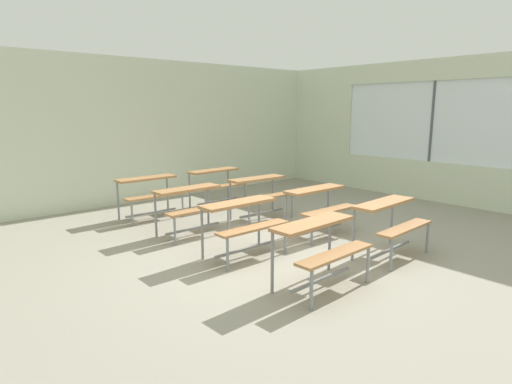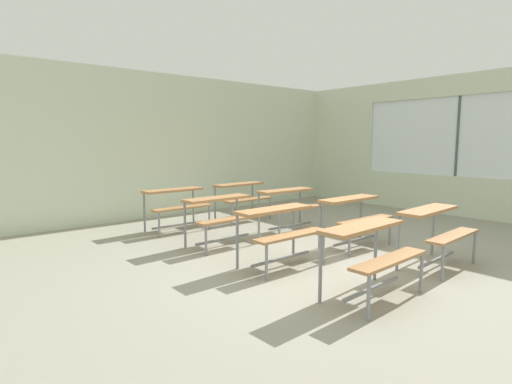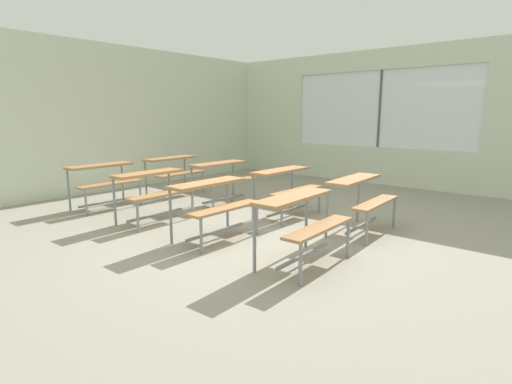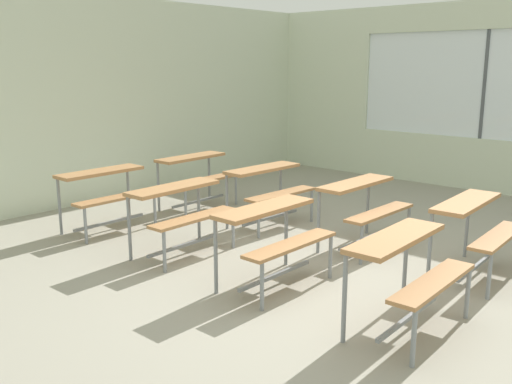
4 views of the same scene
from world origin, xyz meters
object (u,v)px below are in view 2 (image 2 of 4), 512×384
object	(u,v)px
desk_bench_r1c0	(280,223)
desk_bench_r3c1	(242,192)
desk_bench_r0c1	(436,223)
desk_bench_r2c1	(290,200)
desk_bench_r0c0	(371,244)
desk_bench_r2c0	(222,209)
desk_bench_r1c1	(355,210)
desk_bench_r3c0	(176,199)

from	to	relation	value
desk_bench_r1c0	desk_bench_r3c1	distance (m)	3.10
desk_bench_r0c1	desk_bench_r2c1	bearing A→B (deg)	86.79
desk_bench_r0c0	desk_bench_r3c1	world-z (taller)	same
desk_bench_r0c1	desk_bench_r2c0	bearing A→B (deg)	116.52
desk_bench_r1c1	desk_bench_r2c0	xyz separation A→B (m)	(-1.51, 1.35, 0.00)
desk_bench_r1c0	desk_bench_r3c0	bearing A→B (deg)	89.82
desk_bench_r0c1	desk_bench_r2c0	world-z (taller)	same
desk_bench_r0c1	desk_bench_r3c1	size ratio (longest dim) A/B	1.01
desk_bench_r2c1	desk_bench_r3c1	world-z (taller)	same
desk_bench_r3c0	desk_bench_r2c1	bearing A→B (deg)	-42.22
desk_bench_r0c0	desk_bench_r3c0	size ratio (longest dim) A/B	1.01
desk_bench_r1c0	desk_bench_r2c1	bearing A→B (deg)	41.69
desk_bench_r0c1	desk_bench_r1c0	distance (m)	1.98
desk_bench_r0c0	desk_bench_r0c1	world-z (taller)	same
desk_bench_r0c1	desk_bench_r2c1	xyz separation A→B (m)	(0.01, 2.65, 0.00)
desk_bench_r1c1	desk_bench_r0c0	bearing A→B (deg)	-138.48
desk_bench_r1c0	desk_bench_r3c1	size ratio (longest dim) A/B	0.99
desk_bench_r1c1	desk_bench_r3c0	world-z (taller)	same
desk_bench_r1c0	desk_bench_r3c0	size ratio (longest dim) A/B	1.00
desk_bench_r1c1	desk_bench_r2c1	bearing A→B (deg)	91.42
desk_bench_r0c1	desk_bench_r1c0	world-z (taller)	same
desk_bench_r0c0	desk_bench_r3c0	bearing A→B (deg)	88.08
desk_bench_r2c0	desk_bench_r2c1	bearing A→B (deg)	-0.22
desk_bench_r3c0	desk_bench_r3c1	bearing A→B (deg)	-0.14
desk_bench_r0c1	desk_bench_r3c1	xyz separation A→B (m)	(0.00, 4.01, 0.00)
desk_bench_r1c0	desk_bench_r0c0	bearing A→B (deg)	-90.29
desk_bench_r3c0	desk_bench_r3c1	size ratio (longest dim) A/B	0.99
desk_bench_r0c1	desk_bench_r2c0	size ratio (longest dim) A/B	1.01
desk_bench_r0c0	desk_bench_r2c1	distance (m)	3.10
desk_bench_r2c0	desk_bench_r3c1	size ratio (longest dim) A/B	1.00
desk_bench_r1c0	desk_bench_r2c1	size ratio (longest dim) A/B	0.98
desk_bench_r1c0	desk_bench_r1c1	bearing A→B (deg)	-1.15
desk_bench_r3c1	desk_bench_r0c1	bearing A→B (deg)	-91.74
desk_bench_r1c0	desk_bench_r3c1	bearing A→B (deg)	60.86
desk_bench_r0c1	desk_bench_r1c0	xyz separation A→B (m)	(-1.50, 1.30, 0.00)
desk_bench_r0c0	desk_bench_r1c0	size ratio (longest dim) A/B	1.02
desk_bench_r0c0	desk_bench_r2c0	world-z (taller)	same
desk_bench_r1c1	desk_bench_r2c0	world-z (taller)	same
desk_bench_r0c0	desk_bench_r1c0	distance (m)	1.35
desk_bench_r0c0	desk_bench_r3c1	bearing A→B (deg)	67.82
desk_bench_r2c0	desk_bench_r3c1	bearing A→B (deg)	41.67
desk_bench_r2c0	desk_bench_r3c0	world-z (taller)	same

